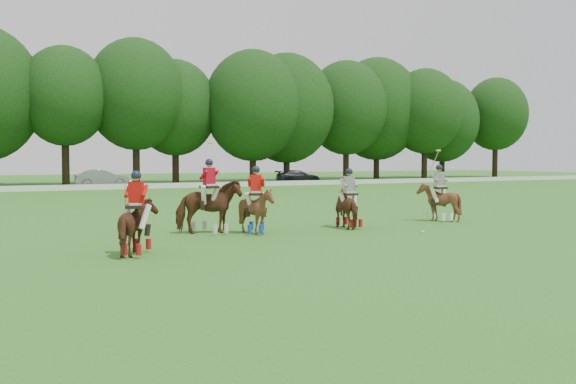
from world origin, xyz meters
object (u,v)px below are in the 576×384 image
polo_stripe_a (349,207)px  polo_stripe_b (439,201)px  car_right (298,177)px  polo_red_a (137,225)px  polo_red_b (209,206)px  polo_ball (422,232)px  car_mid (103,178)px  polo_red_c (256,210)px

polo_stripe_a → polo_stripe_b: 4.56m
car_right → polo_red_a: 48.62m
polo_red_b → polo_ball: bearing=-26.5°
polo_stripe_b → polo_ball: size_ratio=31.01×
car_mid → polo_ball: size_ratio=51.67×
car_mid → polo_red_a: polo_red_a is taller
polo_red_c → polo_stripe_b: polo_stripe_b is taller
polo_red_a → polo_red_c: bearing=30.7°
polo_red_a → polo_stripe_b: polo_stripe_b is taller
polo_red_a → polo_red_c: size_ratio=0.97×
polo_stripe_b → car_mid: bearing=98.1°
polo_stripe_a → polo_red_a: bearing=-161.4°
car_mid → polo_red_a: (-7.61, -40.40, 0.01)m
polo_stripe_a → polo_ball: bearing=-61.7°
car_right → polo_red_a: size_ratio=2.09×
polo_red_a → polo_stripe_a: polo_red_a is taller
car_mid → polo_stripe_b: bearing=-167.9°
polo_red_a → polo_stripe_a: bearing=18.6°
car_mid → car_right: (19.43, 0.00, -0.11)m
car_mid → polo_ball: 40.09m
polo_red_a → polo_stripe_b: 13.32m
polo_stripe_b → polo_ball: 4.39m
polo_red_b → polo_red_c: 1.55m
polo_red_a → car_right: bearing=56.2°
polo_red_c → polo_red_a: bearing=-149.3°
polo_red_a → polo_red_b: (3.35, 3.54, 0.14)m
polo_stripe_b → polo_ball: (-3.22, -2.89, -0.76)m
car_right → polo_red_b: bearing=157.5°
polo_red_a → polo_stripe_b: bearing=14.2°
polo_red_b → car_right: bearing=57.3°
polo_ball → car_mid: bearing=93.0°
polo_red_b → polo_ball: polo_red_b is taller
polo_red_a → polo_stripe_a: (8.38, 2.82, -0.01)m
car_right → car_mid: bearing=100.2°
car_right → polo_red_b: 43.82m
car_mid → polo_red_c: bearing=179.5°
car_right → polo_red_b: size_ratio=1.51×
polo_red_b → polo_stripe_b: 9.57m
car_mid → polo_stripe_a: bearing=-174.9°
car_mid → polo_stripe_b: 37.52m
polo_red_b → polo_stripe_a: (5.03, -0.72, -0.15)m
polo_red_c → polo_stripe_a: (3.68, 0.04, -0.04)m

